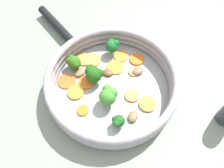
{
  "coord_description": "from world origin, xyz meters",
  "views": [
    {
      "loc": [
        0.1,
        -0.27,
        0.5
      ],
      "look_at": [
        0.0,
        0.0,
        0.03
      ],
      "focal_mm": 35.0,
      "sensor_mm": 36.0,
      "label": 1
    }
  ],
  "objects_px": {
    "skillet": "(112,88)",
    "carrot_slice_6": "(121,56)",
    "carrot_slice_10": "(115,67)",
    "broccoli_floret_3": "(108,96)",
    "carrot_slice_9": "(147,104)",
    "carrot_slice_1": "(134,72)",
    "carrot_slice_4": "(86,82)",
    "carrot_slice_5": "(76,92)",
    "carrot_slice_3": "(67,81)",
    "carrot_slice_2": "(137,59)",
    "broccoli_floret_0": "(74,62)",
    "carrot_slice_7": "(84,59)",
    "mushroom_piece_1": "(108,73)",
    "broccoli_floret_2": "(118,121)",
    "broccoli_floret_4": "(94,73)",
    "broccoli_floret_1": "(112,46)",
    "mushroom_piece_3": "(133,116)",
    "carrot_slice_0": "(92,60)",
    "carrot_slice_11": "(83,110)",
    "mushroom_piece_0": "(80,72)",
    "mushroom_piece_2": "(138,71)",
    "carrot_slice_8": "(132,95)"
  },
  "relations": [
    {
      "from": "carrot_slice_2",
      "to": "carrot_slice_6",
      "type": "distance_m",
      "value": 0.05
    },
    {
      "from": "carrot_slice_6",
      "to": "carrot_slice_10",
      "type": "relative_size",
      "value": 0.89
    },
    {
      "from": "carrot_slice_6",
      "to": "carrot_slice_11",
      "type": "height_order",
      "value": "carrot_slice_11"
    },
    {
      "from": "carrot_slice_1",
      "to": "broccoli_floret_3",
      "type": "xyz_separation_m",
      "value": [
        -0.03,
        -0.11,
        0.03
      ]
    },
    {
      "from": "carrot_slice_1",
      "to": "carrot_slice_11",
      "type": "xyz_separation_m",
      "value": [
        -0.08,
        -0.15,
        0.0
      ]
    },
    {
      "from": "carrot_slice_1",
      "to": "carrot_slice_2",
      "type": "xyz_separation_m",
      "value": [
        -0.01,
        0.04,
        0.0
      ]
    },
    {
      "from": "carrot_slice_2",
      "to": "broccoli_floret_1",
      "type": "relative_size",
      "value": 0.88
    },
    {
      "from": "carrot_slice_2",
      "to": "carrot_slice_11",
      "type": "height_order",
      "value": "same"
    },
    {
      "from": "carrot_slice_0",
      "to": "mushroom_piece_1",
      "type": "bearing_deg",
      "value": -25.18
    },
    {
      "from": "carrot_slice_7",
      "to": "skillet",
      "type": "bearing_deg",
      "value": -27.57
    },
    {
      "from": "mushroom_piece_3",
      "to": "carrot_slice_10",
      "type": "bearing_deg",
      "value": 126.93
    },
    {
      "from": "carrot_slice_2",
      "to": "broccoli_floret_2",
      "type": "height_order",
      "value": "broccoli_floret_2"
    },
    {
      "from": "broccoli_floret_3",
      "to": "mushroom_piece_1",
      "type": "xyz_separation_m",
      "value": [
        -0.03,
        0.08,
        -0.03
      ]
    },
    {
      "from": "carrot_slice_0",
      "to": "mushroom_piece_1",
      "type": "height_order",
      "value": "mushroom_piece_1"
    },
    {
      "from": "carrot_slice_2",
      "to": "carrot_slice_8",
      "type": "height_order",
      "value": "same"
    },
    {
      "from": "carrot_slice_0",
      "to": "broccoli_floret_2",
      "type": "distance_m",
      "value": 0.2
    },
    {
      "from": "mushroom_piece_1",
      "to": "broccoli_floret_2",
      "type": "bearing_deg",
      "value": -59.03
    },
    {
      "from": "mushroom_piece_0",
      "to": "carrot_slice_1",
      "type": "bearing_deg",
      "value": 22.81
    },
    {
      "from": "carrot_slice_11",
      "to": "broccoli_floret_3",
      "type": "height_order",
      "value": "broccoli_floret_3"
    },
    {
      "from": "carrot_slice_9",
      "to": "mushroom_piece_3",
      "type": "distance_m",
      "value": 0.05
    },
    {
      "from": "broccoli_floret_1",
      "to": "mushroom_piece_1",
      "type": "bearing_deg",
      "value": -78.58
    },
    {
      "from": "carrot_slice_1",
      "to": "broccoli_floret_4",
      "type": "height_order",
      "value": "broccoli_floret_4"
    },
    {
      "from": "carrot_slice_2",
      "to": "broccoli_floret_4",
      "type": "relative_size",
      "value": 0.77
    },
    {
      "from": "carrot_slice_2",
      "to": "mushroom_piece_0",
      "type": "relative_size",
      "value": 1.2
    },
    {
      "from": "carrot_slice_7",
      "to": "mushroom_piece_0",
      "type": "distance_m",
      "value": 0.05
    },
    {
      "from": "carrot_slice_4",
      "to": "mushroom_piece_2",
      "type": "relative_size",
      "value": 1.3
    },
    {
      "from": "carrot_slice_3",
      "to": "mushroom_piece_3",
      "type": "bearing_deg",
      "value": -10.01
    },
    {
      "from": "carrot_slice_8",
      "to": "mushroom_piece_2",
      "type": "distance_m",
      "value": 0.08
    },
    {
      "from": "carrot_slice_7",
      "to": "carrot_slice_5",
      "type": "bearing_deg",
      "value": -76.61
    },
    {
      "from": "carrot_slice_3",
      "to": "carrot_slice_5",
      "type": "xyz_separation_m",
      "value": [
        0.04,
        -0.02,
        0.0
      ]
    },
    {
      "from": "carrot_slice_3",
      "to": "mushroom_piece_3",
      "type": "height_order",
      "value": "mushroom_piece_3"
    },
    {
      "from": "carrot_slice_8",
      "to": "broccoli_floret_4",
      "type": "bearing_deg",
      "value": 174.25
    },
    {
      "from": "carrot_slice_9",
      "to": "carrot_slice_11",
      "type": "relative_size",
      "value": 1.49
    },
    {
      "from": "carrot_slice_5",
      "to": "broccoli_floret_4",
      "type": "distance_m",
      "value": 0.07
    },
    {
      "from": "carrot_slice_6",
      "to": "carrot_slice_9",
      "type": "distance_m",
      "value": 0.17
    },
    {
      "from": "carrot_slice_0",
      "to": "mushroom_piece_2",
      "type": "height_order",
      "value": "mushroom_piece_2"
    },
    {
      "from": "carrot_slice_6",
      "to": "mushroom_piece_0",
      "type": "relative_size",
      "value": 1.26
    },
    {
      "from": "skillet",
      "to": "mushroom_piece_1",
      "type": "xyz_separation_m",
      "value": [
        -0.03,
        0.03,
        0.01
      ]
    },
    {
      "from": "carrot_slice_9",
      "to": "mushroom_piece_2",
      "type": "bearing_deg",
      "value": 121.31
    },
    {
      "from": "carrot_slice_2",
      "to": "carrot_slice_7",
      "type": "xyz_separation_m",
      "value": [
        -0.14,
        -0.05,
        -0.0
      ]
    },
    {
      "from": "carrot_slice_10",
      "to": "mushroom_piece_0",
      "type": "relative_size",
      "value": 1.42
    },
    {
      "from": "carrot_slice_2",
      "to": "broccoli_floret_0",
      "type": "relative_size",
      "value": 0.97
    },
    {
      "from": "carrot_slice_5",
      "to": "mushroom_piece_3",
      "type": "xyz_separation_m",
      "value": [
        0.16,
        -0.01,
        0.0
      ]
    },
    {
      "from": "carrot_slice_4",
      "to": "carrot_slice_5",
      "type": "distance_m",
      "value": 0.04
    },
    {
      "from": "carrot_slice_10",
      "to": "broccoli_floret_3",
      "type": "relative_size",
      "value": 0.89
    },
    {
      "from": "carrot_slice_9",
      "to": "broccoli_floret_4",
      "type": "distance_m",
      "value": 0.16
    },
    {
      "from": "carrot_slice_11",
      "to": "broccoli_floret_4",
      "type": "height_order",
      "value": "broccoli_floret_4"
    },
    {
      "from": "broccoli_floret_1",
      "to": "mushroom_piece_2",
      "type": "bearing_deg",
      "value": -23.66
    },
    {
      "from": "skillet",
      "to": "carrot_slice_6",
      "type": "distance_m",
      "value": 0.11
    },
    {
      "from": "carrot_slice_5",
      "to": "mushroom_piece_3",
      "type": "distance_m",
      "value": 0.16
    }
  ]
}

